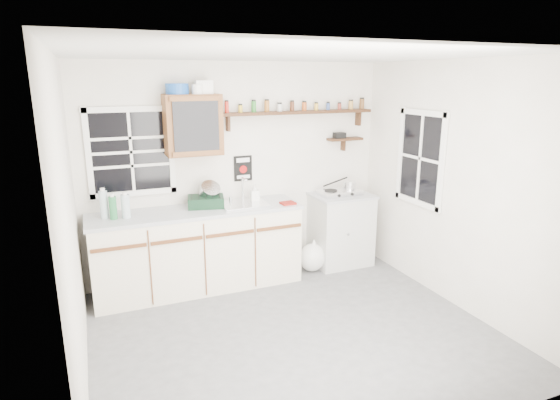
{
  "coord_description": "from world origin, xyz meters",
  "views": [
    {
      "loc": [
        -1.63,
        -3.6,
        2.32
      ],
      "look_at": [
        0.09,
        0.55,
        1.14
      ],
      "focal_mm": 30.0,
      "sensor_mm": 36.0,
      "label": 1
    }
  ],
  "objects_px": {
    "right_cabinet": "(341,229)",
    "upper_cabinet": "(193,125)",
    "main_cabinet": "(199,249)",
    "hotplate": "(340,192)",
    "spice_shelf": "(298,111)",
    "dish_rack": "(207,198)"
  },
  "relations": [
    {
      "from": "upper_cabinet",
      "to": "dish_rack",
      "type": "xyz_separation_m",
      "value": [
        0.1,
        -0.07,
        -0.81
      ]
    },
    {
      "from": "main_cabinet",
      "to": "hotplate",
      "type": "height_order",
      "value": "hotplate"
    },
    {
      "from": "spice_shelf",
      "to": "right_cabinet",
      "type": "bearing_deg",
      "value": -19.71
    },
    {
      "from": "main_cabinet",
      "to": "spice_shelf",
      "type": "relative_size",
      "value": 1.21
    },
    {
      "from": "dish_rack",
      "to": "hotplate",
      "type": "relative_size",
      "value": 0.87
    },
    {
      "from": "right_cabinet",
      "to": "hotplate",
      "type": "xyz_separation_m",
      "value": [
        -0.04,
        -0.02,
        0.49
      ]
    },
    {
      "from": "main_cabinet",
      "to": "spice_shelf",
      "type": "xyz_separation_m",
      "value": [
        1.31,
        0.21,
        1.47
      ]
    },
    {
      "from": "main_cabinet",
      "to": "hotplate",
      "type": "bearing_deg",
      "value": 0.17
    },
    {
      "from": "main_cabinet",
      "to": "upper_cabinet",
      "type": "height_order",
      "value": "upper_cabinet"
    },
    {
      "from": "upper_cabinet",
      "to": "right_cabinet",
      "type": "bearing_deg",
      "value": -3.76
    },
    {
      "from": "spice_shelf",
      "to": "hotplate",
      "type": "bearing_deg",
      "value": -23.13
    },
    {
      "from": "right_cabinet",
      "to": "upper_cabinet",
      "type": "bearing_deg",
      "value": 176.24
    },
    {
      "from": "main_cabinet",
      "to": "hotplate",
      "type": "xyz_separation_m",
      "value": [
        1.8,
        0.01,
        0.48
      ]
    },
    {
      "from": "upper_cabinet",
      "to": "spice_shelf",
      "type": "height_order",
      "value": "upper_cabinet"
    },
    {
      "from": "upper_cabinet",
      "to": "dish_rack",
      "type": "height_order",
      "value": "upper_cabinet"
    },
    {
      "from": "hotplate",
      "to": "right_cabinet",
      "type": "bearing_deg",
      "value": 27.28
    },
    {
      "from": "upper_cabinet",
      "to": "hotplate",
      "type": "bearing_deg",
      "value": -4.49
    },
    {
      "from": "main_cabinet",
      "to": "dish_rack",
      "type": "xyz_separation_m",
      "value": [
        0.14,
        0.08,
        0.55
      ]
    },
    {
      "from": "dish_rack",
      "to": "upper_cabinet",
      "type": "bearing_deg",
      "value": 159.28
    },
    {
      "from": "dish_rack",
      "to": "hotplate",
      "type": "distance_m",
      "value": 1.66
    },
    {
      "from": "right_cabinet",
      "to": "hotplate",
      "type": "relative_size",
      "value": 1.76
    },
    {
      "from": "right_cabinet",
      "to": "spice_shelf",
      "type": "relative_size",
      "value": 0.48
    }
  ]
}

